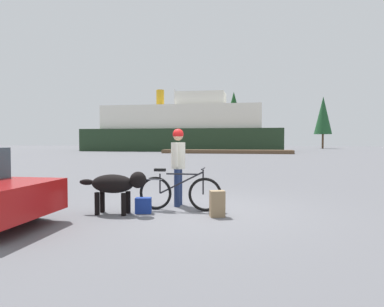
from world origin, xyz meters
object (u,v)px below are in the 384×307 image
object	(u,v)px
handbag_pannier	(143,205)
sailboat_moored	(175,147)
dog	(116,185)
backpack	(217,204)
person_cyclist	(178,159)
ferry_boat	(183,129)
bicycle	(179,192)

from	to	relation	value
handbag_pannier	sailboat_moored	bearing A→B (deg)	102.06
dog	backpack	bearing A→B (deg)	3.26
person_cyclist	ferry_boat	size ratio (longest dim) A/B	0.06
person_cyclist	dog	distance (m)	1.56
handbag_pannier	person_cyclist	bearing A→B (deg)	59.58
person_cyclist	sailboat_moored	world-z (taller)	sailboat_moored
bicycle	dog	xyz separation A→B (m)	(-1.16, -0.57, 0.21)
person_cyclist	handbag_pannier	world-z (taller)	person_cyclist
backpack	bicycle	bearing A→B (deg)	151.84
dog	ferry_boat	world-z (taller)	ferry_boat
dog	sailboat_moored	distance (m)	44.45
person_cyclist	sailboat_moored	distance (m)	43.62
backpack	ferry_boat	xyz separation A→B (m)	(-8.85, 40.55, 2.77)
person_cyclist	bicycle	bearing A→B (deg)	-75.38
person_cyclist	handbag_pannier	bearing A→B (deg)	-120.42
person_cyclist	handbag_pannier	xyz separation A→B (m)	(-0.53, -0.90, -0.90)
bicycle	backpack	size ratio (longest dim) A/B	3.50
backpack	ferry_boat	distance (m)	41.60
person_cyclist	handbag_pannier	distance (m)	1.38
ferry_boat	backpack	bearing A→B (deg)	-77.69
bicycle	dog	world-z (taller)	bicycle
backpack	sailboat_moored	bearing A→B (deg)	103.94
sailboat_moored	dog	bearing A→B (deg)	-78.62
handbag_pannier	ferry_boat	world-z (taller)	ferry_boat
bicycle	dog	size ratio (longest dim) A/B	1.25
person_cyclist	ferry_boat	world-z (taller)	ferry_boat
bicycle	ferry_boat	bearing A→B (deg)	101.28
handbag_pannier	ferry_boat	xyz separation A→B (m)	(-7.34, 40.49, 2.86)
bicycle	backpack	xyz separation A→B (m)	(0.85, -0.46, -0.13)
backpack	ferry_boat	world-z (taller)	ferry_boat
dog	person_cyclist	bearing A→B (deg)	46.28
person_cyclist	dog	world-z (taller)	person_cyclist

